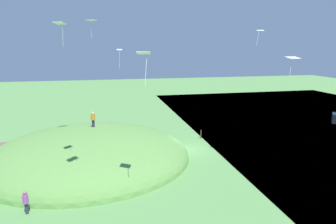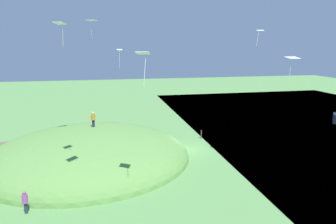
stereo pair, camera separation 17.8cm
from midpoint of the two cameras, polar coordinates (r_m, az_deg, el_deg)
name	(u,v)px [view 1 (the left image)]	position (r m, az deg, el deg)	size (l,w,h in m)	color
ground_plane	(187,150)	(34.81, 3.57, -7.44)	(160.00, 160.00, 0.00)	#5E954E
grass_hill	(90,158)	(33.39, -15.29, -8.77)	(21.92, 20.61, 6.28)	#639848
person_near_shore	(93,118)	(33.67, -14.72, -1.08)	(0.63, 0.63, 1.76)	#292445
person_with_child	(25,200)	(24.25, -26.47, -15.20)	(0.45, 0.45, 1.81)	#293048
kite_1	(293,59)	(25.60, 23.16, 9.57)	(1.18, 0.88, 2.29)	white
kite_2	(144,55)	(18.95, -5.04, 11.07)	(1.03, 0.82, 2.20)	white
kite_4	(119,52)	(32.53, -9.71, 11.57)	(0.67, 0.66, 2.05)	white
kite_5	(260,32)	(28.70, 17.50, 14.85)	(0.76, 0.61, 1.44)	white
kite_6	(60,24)	(30.10, -20.74, 15.86)	(1.32, 1.22, 2.25)	white
kite_7	(91,21)	(37.00, -15.02, 16.91)	(1.44, 1.30, 2.13)	white
mooring_post	(201,134)	(39.04, 6.39, -4.39)	(0.14, 0.14, 1.11)	brown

